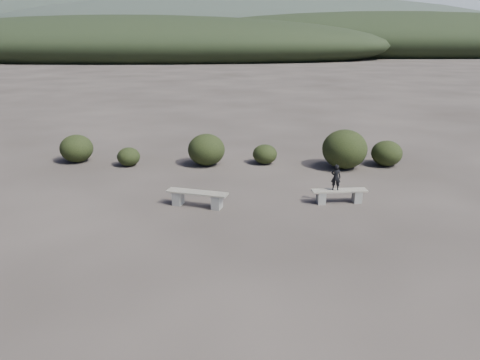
{
  "coord_description": "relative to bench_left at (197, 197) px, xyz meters",
  "views": [
    {
      "loc": [
        0.23,
        -9.98,
        5.38
      ],
      "look_at": [
        0.06,
        3.5,
        1.1
      ],
      "focal_mm": 35.0,
      "sensor_mm": 36.0,
      "label": 1
    }
  ],
  "objects": [
    {
      "name": "seated_person",
      "position": [
        4.48,
        0.38,
        0.58
      ],
      "size": [
        0.34,
        0.25,
        0.86
      ],
      "primitive_type": "imported",
      "rotation": [
        0.0,
        0.0,
        3.01
      ],
      "color": "black",
      "rests_on": "bench_right"
    },
    {
      "name": "ground",
      "position": [
        1.33,
        -4.13,
        -0.3
      ],
      "size": [
        1200.0,
        1200.0,
        0.0
      ],
      "primitive_type": "plane",
      "color": "#302A25",
      "rests_on": "ground"
    },
    {
      "name": "bench_right",
      "position": [
        4.63,
        0.39,
        -0.03
      ],
      "size": [
        1.84,
        0.56,
        0.45
      ],
      "rotation": [
        0.0,
        0.0,
        0.1
      ],
      "color": "gray",
      "rests_on": "ground"
    },
    {
      "name": "shrub_a",
      "position": [
        -3.35,
        4.78,
        0.08
      ],
      "size": [
        0.95,
        0.95,
        0.78
      ],
      "primitive_type": "ellipsoid",
      "color": "black",
      "rests_on": "ground"
    },
    {
      "name": "shrub_f",
      "position": [
        -5.74,
        5.39,
        0.29
      ],
      "size": [
        1.4,
        1.4,
        1.18
      ],
      "primitive_type": "ellipsoid",
      "color": "black",
      "rests_on": "ground"
    },
    {
      "name": "shrub_c",
      "position": [
        2.37,
        5.18,
        0.11
      ],
      "size": [
        1.04,
        1.04,
        0.83
      ],
      "primitive_type": "ellipsoid",
      "color": "black",
      "rests_on": "ground"
    },
    {
      "name": "shrub_b",
      "position": [
        -0.09,
        4.93,
        0.36
      ],
      "size": [
        1.55,
        1.55,
        1.33
      ],
      "primitive_type": "ellipsoid",
      "color": "black",
      "rests_on": "ground"
    },
    {
      "name": "mountain_ridges",
      "position": [
        -6.16,
        334.93,
        10.53
      ],
      "size": [
        500.0,
        400.0,
        56.0
      ],
      "color": "black",
      "rests_on": "ground"
    },
    {
      "name": "shrub_e",
      "position": [
        7.46,
        4.93,
        0.23
      ],
      "size": [
        1.28,
        1.28,
        1.06
      ],
      "primitive_type": "ellipsoid",
      "color": "black",
      "rests_on": "ground"
    },
    {
      "name": "shrub_d",
      "position": [
        5.61,
        4.55,
        0.5
      ],
      "size": [
        1.83,
        1.83,
        1.6
      ],
      "primitive_type": "ellipsoid",
      "color": "black",
      "rests_on": "ground"
    },
    {
      "name": "bench_left",
      "position": [
        0.0,
        0.0,
        0.0
      ],
      "size": [
        2.04,
        0.95,
        0.5
      ],
      "rotation": [
        0.0,
        0.0,
        -0.27
      ],
      "color": "gray",
      "rests_on": "ground"
    }
  ]
}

